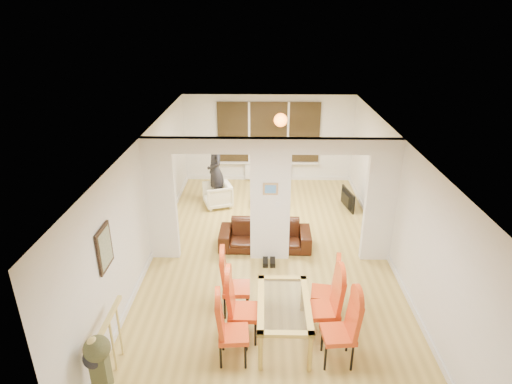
{
  "coord_description": "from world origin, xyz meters",
  "views": [
    {
      "loc": [
        -0.14,
        -7.81,
        4.83
      ],
      "look_at": [
        -0.3,
        0.6,
        1.23
      ],
      "focal_mm": 30.0,
      "sensor_mm": 36.0,
      "label": 1
    }
  ],
  "objects_px": {
    "dining_chair_rc": "(324,289)",
    "bowl": "(268,197)",
    "dining_chair_ra": "(339,329)",
    "dining_table": "(283,320)",
    "dining_chair_rb": "(324,305)",
    "television": "(345,199)",
    "dining_chair_lb": "(243,307)",
    "coffee_table": "(270,201)",
    "sofa": "(265,235)",
    "dining_chair_lc": "(236,284)",
    "person": "(216,171)",
    "bottle": "(262,193)",
    "armchair": "(217,195)",
    "dining_chair_la": "(233,330)"
  },
  "relations": [
    {
      "from": "dining_chair_lc",
      "to": "dining_chair_rb",
      "type": "distance_m",
      "value": 1.51
    },
    {
      "from": "dining_table",
      "to": "dining_chair_rb",
      "type": "height_order",
      "value": "dining_chair_rb"
    },
    {
      "from": "dining_chair_rc",
      "to": "bowl",
      "type": "bearing_deg",
      "value": 110.53
    },
    {
      "from": "dining_chair_ra",
      "to": "dining_chair_rb",
      "type": "height_order",
      "value": "dining_chair_rb"
    },
    {
      "from": "dining_table",
      "to": "dining_chair_rb",
      "type": "bearing_deg",
      "value": 5.45
    },
    {
      "from": "armchair",
      "to": "person",
      "type": "bearing_deg",
      "value": 175.67
    },
    {
      "from": "dining_chair_lb",
      "to": "sofa",
      "type": "xyz_separation_m",
      "value": [
        0.34,
        2.83,
        -0.29
      ]
    },
    {
      "from": "dining_chair_lc",
      "to": "dining_chair_ra",
      "type": "bearing_deg",
      "value": -37.14
    },
    {
      "from": "dining_table",
      "to": "dining_chair_rc",
      "type": "bearing_deg",
      "value": 38.91
    },
    {
      "from": "armchair",
      "to": "television",
      "type": "bearing_deg",
      "value": 70.15
    },
    {
      "from": "dining_chair_ra",
      "to": "coffee_table",
      "type": "distance_m",
      "value": 5.6
    },
    {
      "from": "dining_chair_rc",
      "to": "coffee_table",
      "type": "relative_size",
      "value": 1.06
    },
    {
      "from": "dining_table",
      "to": "coffee_table",
      "type": "xyz_separation_m",
      "value": [
        -0.16,
        5.03,
        -0.22
      ]
    },
    {
      "from": "dining_chair_lb",
      "to": "armchair",
      "type": "bearing_deg",
      "value": 101.79
    },
    {
      "from": "dining_chair_la",
      "to": "coffee_table",
      "type": "height_order",
      "value": "dining_chair_la"
    },
    {
      "from": "dining_chair_rc",
      "to": "sofa",
      "type": "bearing_deg",
      "value": 122.38
    },
    {
      "from": "dining_chair_rc",
      "to": "bowl",
      "type": "height_order",
      "value": "dining_chair_rc"
    },
    {
      "from": "dining_chair_rb",
      "to": "television",
      "type": "distance_m",
      "value": 4.98
    },
    {
      "from": "dining_chair_lb",
      "to": "bottle",
      "type": "distance_m",
      "value": 4.98
    },
    {
      "from": "dining_chair_lb",
      "to": "dining_chair_rb",
      "type": "distance_m",
      "value": 1.25
    },
    {
      "from": "dining_chair_lb",
      "to": "television",
      "type": "xyz_separation_m",
      "value": [
        2.43,
        4.89,
        -0.33
      ]
    },
    {
      "from": "coffee_table",
      "to": "dining_chair_ra",
      "type": "bearing_deg",
      "value": -80.43
    },
    {
      "from": "sofa",
      "to": "bowl",
      "type": "xyz_separation_m",
      "value": [
        0.07,
        2.17,
        -0.04
      ]
    },
    {
      "from": "sofa",
      "to": "armchair",
      "type": "relative_size",
      "value": 2.84
    },
    {
      "from": "dining_chair_lc",
      "to": "dining_chair_rb",
      "type": "relative_size",
      "value": 0.97
    },
    {
      "from": "dining_chair_ra",
      "to": "dining_chair_rc",
      "type": "height_order",
      "value": "dining_chair_ra"
    },
    {
      "from": "bowl",
      "to": "dining_chair_ra",
      "type": "bearing_deg",
      "value": -79.78
    },
    {
      "from": "dining_chair_rc",
      "to": "person",
      "type": "bearing_deg",
      "value": 125.53
    },
    {
      "from": "dining_table",
      "to": "dining_chair_ra",
      "type": "relative_size",
      "value": 1.25
    },
    {
      "from": "dining_chair_rb",
      "to": "sofa",
      "type": "height_order",
      "value": "dining_chair_rb"
    },
    {
      "from": "dining_chair_lb",
      "to": "dining_chair_rb",
      "type": "height_order",
      "value": "dining_chair_rb"
    },
    {
      "from": "dining_chair_ra",
      "to": "dining_table",
      "type": "bearing_deg",
      "value": 142.88
    },
    {
      "from": "dining_table",
      "to": "dining_chair_la",
      "type": "xyz_separation_m",
      "value": [
        -0.75,
        -0.48,
        0.21
      ]
    },
    {
      "from": "bottle",
      "to": "bowl",
      "type": "distance_m",
      "value": 0.21
    },
    {
      "from": "dining_chair_la",
      "to": "dining_chair_rb",
      "type": "relative_size",
      "value": 0.94
    },
    {
      "from": "dining_chair_lb",
      "to": "bowl",
      "type": "relative_size",
      "value": 5.37
    },
    {
      "from": "sofa",
      "to": "coffee_table",
      "type": "distance_m",
      "value": 2.21
    },
    {
      "from": "dining_table",
      "to": "dining_chair_lb",
      "type": "bearing_deg",
      "value": -179.87
    },
    {
      "from": "dining_chair_rc",
      "to": "bottle",
      "type": "xyz_separation_m",
      "value": [
        -1.08,
        4.4,
        -0.15
      ]
    },
    {
      "from": "coffee_table",
      "to": "dining_chair_lc",
      "type": "bearing_deg",
      "value": -97.98
    },
    {
      "from": "dining_chair_lc",
      "to": "dining_chair_rb",
      "type": "xyz_separation_m",
      "value": [
        1.4,
        -0.56,
        0.02
      ]
    },
    {
      "from": "dining_chair_rc",
      "to": "bowl",
      "type": "distance_m",
      "value": 4.54
    },
    {
      "from": "dining_chair_ra",
      "to": "television",
      "type": "relative_size",
      "value": 1.34
    },
    {
      "from": "person",
      "to": "dining_chair_ra",
      "type": "bearing_deg",
      "value": 2.61
    },
    {
      "from": "dining_chair_ra",
      "to": "television",
      "type": "height_order",
      "value": "dining_chair_ra"
    },
    {
      "from": "person",
      "to": "dining_chair_rc",
      "type": "bearing_deg",
      "value": 6.38
    },
    {
      "from": "dining_chair_lb",
      "to": "sofa",
      "type": "relative_size",
      "value": 0.58
    },
    {
      "from": "dining_chair_la",
      "to": "armchair",
      "type": "height_order",
      "value": "dining_chair_la"
    },
    {
      "from": "dining_table",
      "to": "person",
      "type": "distance_m",
      "value": 5.41
    },
    {
      "from": "dining_chair_lb",
      "to": "sofa",
      "type": "height_order",
      "value": "dining_chair_lb"
    }
  ]
}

